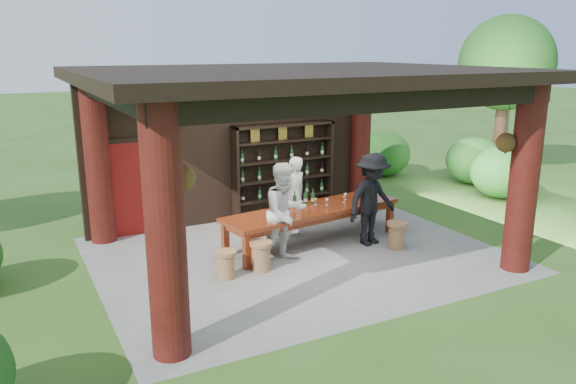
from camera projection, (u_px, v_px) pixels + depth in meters
name	position (u px, v px, depth m)	size (l,w,h in m)	color
ground	(298.00, 255.00, 10.76)	(90.00, 90.00, 0.00)	#2D5119
pavilion	(287.00, 142.00, 10.59)	(7.50, 6.00, 3.60)	slate
wine_shelf	(284.00, 170.00, 13.02)	(2.47, 0.38, 2.18)	black
tasting_table	(313.00, 213.00, 11.22)	(3.91, 1.50, 0.75)	#621C0E
stool_near_left	(261.00, 255.00, 9.94)	(0.41, 0.41, 0.53)	brown
stool_near_right	(397.00, 234.00, 11.04)	(0.41, 0.41, 0.54)	brown
stool_far_left	(226.00, 264.00, 9.62)	(0.37, 0.37, 0.49)	brown
host	(294.00, 196.00, 11.72)	(0.61, 0.40, 1.68)	white
guest_woman	(285.00, 213.00, 10.22)	(0.90, 0.70, 1.86)	silver
guest_man	(372.00, 199.00, 11.12)	(1.20, 0.69, 1.86)	black
table_bottles	(304.00, 197.00, 11.40)	(0.51, 0.14, 0.31)	#194C1E
table_glasses	(338.00, 199.00, 11.56)	(1.00, 0.26, 0.15)	silver
napkin_basket	(279.00, 211.00, 10.72)	(0.26, 0.18, 0.14)	#BF6672
shrubs	(390.00, 195.00, 12.87)	(14.58, 9.31, 1.36)	#194C14
trees	(401.00, 70.00, 12.41)	(22.13, 10.53, 4.80)	#3F2819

